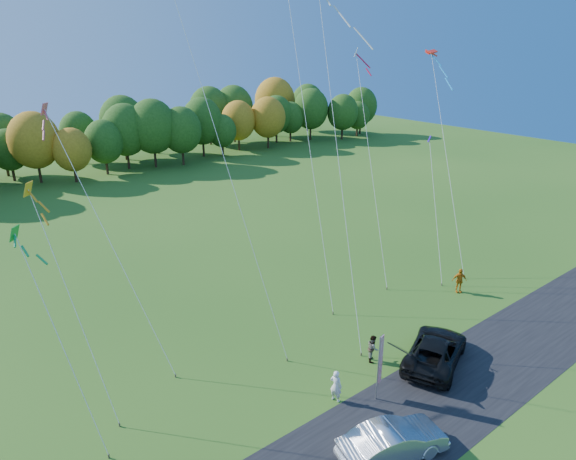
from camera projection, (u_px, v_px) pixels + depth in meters
ground at (356, 378)px, 28.40m from camera, size 160.00×160.00×0.00m
asphalt_strip at (414, 416)px, 25.47m from camera, size 90.00×6.00×0.01m
tree_line at (59, 179)px, 68.60m from camera, size 116.00×12.00×10.00m
black_suv at (435, 350)px, 29.46m from camera, size 6.53×4.84×1.65m
silver_sedan at (393, 442)px, 22.74m from camera, size 5.34×3.01×1.67m
person_tailgate_a at (336, 386)px, 26.31m from camera, size 0.60×0.75×1.80m
person_tailgate_b at (373, 348)px, 29.69m from camera, size 0.99×1.00×1.63m
person_east at (459, 280)px, 37.72m from camera, size 1.17×1.00×1.88m
feather_flag at (380, 360)px, 26.07m from camera, size 0.48×0.20×3.74m
kite_delta_blue at (198, 73)px, 26.73m from camera, size 5.66×10.98×32.81m
kite_parafoil_orange at (300, 80)px, 36.04m from camera, size 6.86×13.89×30.17m
kite_delta_red at (339, 161)px, 30.46m from camera, size 4.31×8.85×22.15m
kite_parafoil_rainbow at (447, 159)px, 41.75m from camera, size 6.37×9.07×17.15m
kite_diamond_yellow at (73, 305)px, 24.43m from camera, size 1.73×5.78×11.68m
kite_diamond_green at (62, 345)px, 22.22m from camera, size 1.93×4.52×10.59m
kite_diamond_white at (371, 167)px, 39.13m from camera, size 3.85×8.02×17.37m
kite_diamond_pink at (110, 242)px, 28.29m from camera, size 3.10×8.93×14.66m
kite_diamond_blue_low at (436, 210)px, 39.51m from camera, size 3.03×4.71×10.79m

